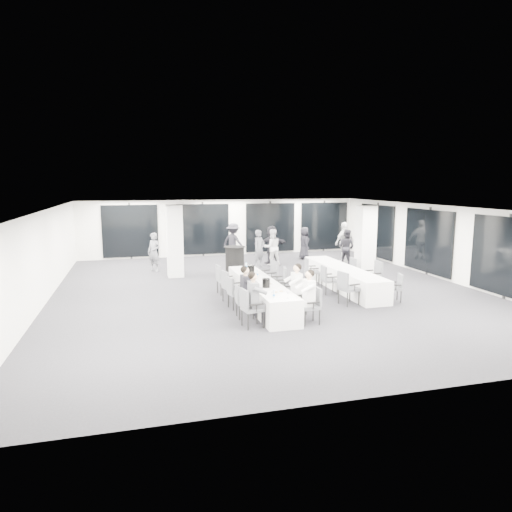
{
  "coord_description": "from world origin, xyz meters",
  "views": [
    {
      "loc": [
        -4.27,
        -14.58,
        3.65
      ],
      "look_at": [
        -0.44,
        -0.2,
        1.25
      ],
      "focal_mm": 32.0,
      "sensor_mm": 36.0,
      "label": 1
    }
  ],
  "objects_px": {
    "chair_main_left_second": "(242,299)",
    "standing_guest_h": "(346,245)",
    "chair_main_left_mid": "(234,291)",
    "standing_guest_c": "(233,239)",
    "chair_main_right_near": "(312,303)",
    "cocktail_table": "(235,261)",
    "chair_side_left_mid": "(327,278)",
    "chair_main_right_far": "(271,274)",
    "standing_guest_f": "(272,242)",
    "chair_side_left_far": "(310,269)",
    "chair_main_left_near": "(249,306)",
    "standing_guest_b": "(272,245)",
    "standing_guest_d": "(345,240)",
    "chair_main_right_fourth": "(280,281)",
    "chair_main_left_far": "(223,278)",
    "chair_side_right_far": "(350,268)",
    "chair_side_right_near": "(396,286)",
    "banquet_table_main": "(260,293)",
    "chair_main_right_mid": "(288,287)",
    "chair_main_left_fourth": "(229,284)",
    "ice_bucket_near": "(266,283)",
    "standing_guest_g": "(154,250)",
    "chair_side_right_mid": "(374,274)",
    "chair_side_left_near": "(347,286)",
    "banquet_table_side": "(343,278)",
    "standing_guest_e": "(304,241)",
    "ice_bucket_far": "(251,269)",
    "chair_main_right_second": "(300,296)"
  },
  "relations": [
    {
      "from": "banquet_table_side",
      "to": "chair_side_right_far",
      "type": "xyz_separation_m",
      "value": [
        0.83,
        1.12,
        0.12
      ]
    },
    {
      "from": "cocktail_table",
      "to": "chair_main_left_fourth",
      "type": "xyz_separation_m",
      "value": [
        -1.03,
        -3.91,
        -0.03
      ]
    },
    {
      "from": "chair_side_left_far",
      "to": "chair_main_left_near",
      "type": "bearing_deg",
      "value": -28.51
    },
    {
      "from": "standing_guest_b",
      "to": "standing_guest_d",
      "type": "distance_m",
      "value": 3.38
    },
    {
      "from": "chair_main_left_mid",
      "to": "standing_guest_c",
      "type": "bearing_deg",
      "value": 158.42
    },
    {
      "from": "chair_main_right_fourth",
      "to": "chair_side_right_mid",
      "type": "relative_size",
      "value": 0.97
    },
    {
      "from": "chair_side_right_near",
      "to": "ice_bucket_near",
      "type": "height_order",
      "value": "ice_bucket_near"
    },
    {
      "from": "chair_main_right_fourth",
      "to": "chair_side_left_far",
      "type": "relative_size",
      "value": 1.06
    },
    {
      "from": "chair_side_left_mid",
      "to": "ice_bucket_far",
      "type": "xyz_separation_m",
      "value": [
        -2.51,
        0.38,
        0.35
      ]
    },
    {
      "from": "chair_main_left_far",
      "to": "standing_guest_d",
      "type": "relative_size",
      "value": 0.45
    },
    {
      "from": "chair_main_left_far",
      "to": "chair_main_right_near",
      "type": "height_order",
      "value": "chair_main_left_far"
    },
    {
      "from": "standing_guest_g",
      "to": "ice_bucket_near",
      "type": "xyz_separation_m",
      "value": [
        2.76,
        -7.12,
        -0.03
      ]
    },
    {
      "from": "chair_main_left_second",
      "to": "standing_guest_c",
      "type": "xyz_separation_m",
      "value": [
        1.71,
        9.1,
        0.48
      ]
    },
    {
      "from": "chair_main_right_mid",
      "to": "chair_side_right_near",
      "type": "height_order",
      "value": "chair_main_right_mid"
    },
    {
      "from": "chair_side_right_far",
      "to": "ice_bucket_far",
      "type": "relative_size",
      "value": 3.27
    },
    {
      "from": "chair_main_right_near",
      "to": "chair_main_right_fourth",
      "type": "xyz_separation_m",
      "value": [
        0.0,
        2.71,
        0.02
      ]
    },
    {
      "from": "chair_main_left_fourth",
      "to": "chair_side_right_far",
      "type": "relative_size",
      "value": 1.14
    },
    {
      "from": "chair_main_right_far",
      "to": "standing_guest_d",
      "type": "relative_size",
      "value": 0.48
    },
    {
      "from": "chair_main_left_second",
      "to": "standing_guest_h",
      "type": "relative_size",
      "value": 0.5
    },
    {
      "from": "standing_guest_g",
      "to": "chair_side_right_mid",
      "type": "bearing_deg",
      "value": 2.54
    },
    {
      "from": "chair_main_right_far",
      "to": "standing_guest_f",
      "type": "xyz_separation_m",
      "value": [
        1.58,
        5.1,
        0.4
      ]
    },
    {
      "from": "chair_side_right_far",
      "to": "standing_guest_d",
      "type": "height_order",
      "value": "standing_guest_d"
    },
    {
      "from": "chair_main_left_far",
      "to": "chair_side_right_far",
      "type": "xyz_separation_m",
      "value": [
        5.01,
        0.82,
        -0.06
      ]
    },
    {
      "from": "chair_side_left_far",
      "to": "chair_side_right_far",
      "type": "height_order",
      "value": "chair_side_left_far"
    },
    {
      "from": "standing_guest_h",
      "to": "chair_main_right_fourth",
      "type": "bearing_deg",
      "value": 103.29
    },
    {
      "from": "chair_main_right_far",
      "to": "banquet_table_main",
      "type": "bearing_deg",
      "value": 144.89
    },
    {
      "from": "chair_main_right_near",
      "to": "cocktail_table",
      "type": "bearing_deg",
      "value": 3.7
    },
    {
      "from": "banquet_table_side",
      "to": "ice_bucket_near",
      "type": "height_order",
      "value": "ice_bucket_near"
    },
    {
      "from": "cocktail_table",
      "to": "chair_side_left_mid",
      "type": "bearing_deg",
      "value": -57.77
    },
    {
      "from": "chair_main_left_fourth",
      "to": "standing_guest_b",
      "type": "bearing_deg",
      "value": 137.48
    },
    {
      "from": "chair_main_right_near",
      "to": "banquet_table_main",
      "type": "bearing_deg",
      "value": 19.86
    },
    {
      "from": "chair_side_left_far",
      "to": "standing_guest_b",
      "type": "xyz_separation_m",
      "value": [
        -0.23,
        3.99,
        0.38
      ]
    },
    {
      "from": "cocktail_table",
      "to": "standing_guest_f",
      "type": "relative_size",
      "value": 0.6
    },
    {
      "from": "chair_main_left_second",
      "to": "standing_guest_d",
      "type": "distance_m",
      "value": 9.65
    },
    {
      "from": "chair_side_right_far",
      "to": "standing_guest_h",
      "type": "relative_size",
      "value": 0.47
    },
    {
      "from": "banquet_table_main",
      "to": "standing_guest_g",
      "type": "relative_size",
      "value": 2.75
    },
    {
      "from": "chair_main_left_second",
      "to": "chair_main_right_near",
      "type": "distance_m",
      "value": 1.92
    },
    {
      "from": "chair_main_left_near",
      "to": "standing_guest_f",
      "type": "height_order",
      "value": "standing_guest_f"
    },
    {
      "from": "chair_side_left_far",
      "to": "standing_guest_c",
      "type": "bearing_deg",
      "value": -154.45
    },
    {
      "from": "chair_main_right_second",
      "to": "standing_guest_g",
      "type": "bearing_deg",
      "value": 16.69
    },
    {
      "from": "chair_main_left_far",
      "to": "chair_main_right_far",
      "type": "distance_m",
      "value": 1.67
    },
    {
      "from": "chair_main_right_near",
      "to": "standing_guest_h",
      "type": "height_order",
      "value": "standing_guest_h"
    },
    {
      "from": "chair_main_left_mid",
      "to": "banquet_table_main",
      "type": "bearing_deg",
      "value": 92.48
    },
    {
      "from": "standing_guest_d",
      "to": "ice_bucket_near",
      "type": "xyz_separation_m",
      "value": [
        -5.72,
        -6.88,
        -0.19
      ]
    },
    {
      "from": "chair_main_right_fourth",
      "to": "chair_side_right_mid",
      "type": "height_order",
      "value": "chair_side_right_mid"
    },
    {
      "from": "standing_guest_c",
      "to": "standing_guest_e",
      "type": "height_order",
      "value": "standing_guest_c"
    },
    {
      "from": "chair_main_left_mid",
      "to": "chair_side_right_far",
      "type": "distance_m",
      "value": 5.66
    },
    {
      "from": "banquet_table_main",
      "to": "chair_main_right_mid",
      "type": "distance_m",
      "value": 0.87
    },
    {
      "from": "chair_side_right_near",
      "to": "chair_main_left_near",
      "type": "bearing_deg",
      "value": 119.44
    },
    {
      "from": "chair_side_left_near",
      "to": "chair_side_right_mid",
      "type": "relative_size",
      "value": 0.99
    }
  ]
}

